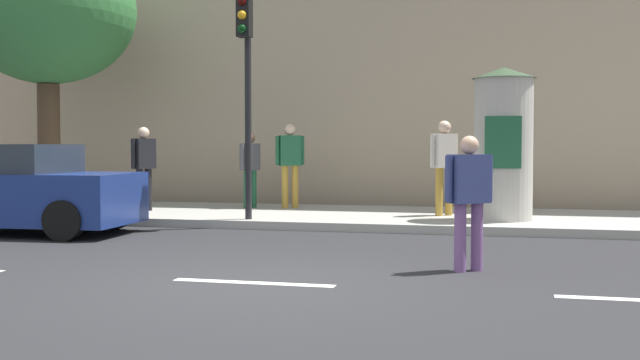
{
  "coord_description": "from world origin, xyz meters",
  "views": [
    {
      "loc": [
        2.66,
        -7.8,
        1.47
      ],
      "look_at": [
        0.25,
        2.0,
        1.02
      ],
      "focal_mm": 43.26,
      "sensor_mm": 36.0,
      "label": 1
    }
  ],
  "objects": [
    {
      "name": "poster_column",
      "position": [
        2.55,
        6.31,
        1.53
      ],
      "size": [
        1.14,
        1.14,
        2.72
      ],
      "color": "#B2ADA3",
      "rests_on": "sidewalk_curb"
    },
    {
      "name": "sidewalk_curb",
      "position": [
        0.0,
        7.0,
        0.07
      ],
      "size": [
        36.0,
        4.0,
        0.15
      ],
      "primitive_type": "cube",
      "color": "#9E9B93",
      "rests_on": "ground_plane"
    },
    {
      "name": "pedestrian_tallest",
      "position": [
        -4.54,
        6.51,
        1.16
      ],
      "size": [
        0.4,
        0.59,
        1.7
      ],
      "color": "black",
      "rests_on": "sidewalk_curb"
    },
    {
      "name": "street_tree",
      "position": [
        -6.87,
        6.77,
        4.33
      ],
      "size": [
        3.71,
        3.71,
        5.79
      ],
      "color": "#4C3826",
      "rests_on": "sidewalk_curb"
    },
    {
      "name": "pedestrian_near_pole",
      "position": [
        -2.7,
        7.76,
        1.07
      ],
      "size": [
        0.38,
        0.53,
        1.59
      ],
      "color": "#1E5938",
      "rests_on": "sidewalk_curb"
    },
    {
      "name": "pedestrian_with_backpack",
      "position": [
        2.2,
        1.34,
        0.94
      ],
      "size": [
        0.53,
        0.49,
        1.59
      ],
      "color": "#724C84",
      "rests_on": "ground_plane"
    },
    {
      "name": "building_backdrop",
      "position": [
        0.0,
        12.0,
        4.74
      ],
      "size": [
        36.0,
        5.0,
        9.48
      ],
      "primitive_type": "cube",
      "color": "tan",
      "rests_on": "ground_plane"
    },
    {
      "name": "ground_plane",
      "position": [
        0.0,
        0.0,
        0.0
      ],
      "size": [
        80.0,
        80.0,
        0.0
      ],
      "primitive_type": "plane",
      "color": "#232326"
    },
    {
      "name": "traffic_light",
      "position": [
        -1.9,
        5.24,
        2.85
      ],
      "size": [
        0.24,
        0.45,
        3.99
      ],
      "color": "black",
      "rests_on": "sidewalk_curb"
    },
    {
      "name": "pedestrian_in_light_jacket",
      "position": [
        1.46,
        6.93,
        1.22
      ],
      "size": [
        0.5,
        0.5,
        1.8
      ],
      "color": "#B78C33",
      "rests_on": "sidewalk_curb"
    },
    {
      "name": "pedestrian_in_red_top",
      "position": [
        -1.87,
        7.94,
        1.21
      ],
      "size": [
        0.56,
        0.42,
        1.79
      ],
      "color": "#B78C33",
      "rests_on": "sidewalk_curb"
    },
    {
      "name": "lane_markings",
      "position": [
        0.0,
        0.0,
        0.0
      ],
      "size": [
        25.8,
        0.16,
        0.01
      ],
      "color": "silver",
      "rests_on": "ground_plane"
    },
    {
      "name": "parked_car_blue",
      "position": [
        -5.58,
        3.53,
        0.73
      ],
      "size": [
        4.32,
        2.09,
        1.5
      ],
      "color": "navy",
      "rests_on": "ground_plane"
    }
  ]
}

